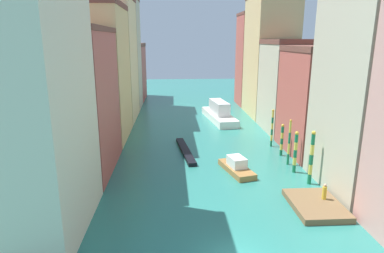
{
  "coord_description": "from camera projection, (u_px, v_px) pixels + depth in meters",
  "views": [
    {
      "loc": [
        -3.81,
        -18.2,
        13.55
      ],
      "look_at": [
        -1.06,
        28.08,
        1.5
      ],
      "focal_mm": 31.26,
      "sensor_mm": 36.0,
      "label": 1
    }
  ],
  "objects": [
    {
      "name": "mooring_pole_0",
      "position": [
        311.0,
        157.0,
        31.76
      ],
      "size": [
        0.39,
        0.39,
        5.33
      ],
      "color": "#197247",
      "rests_on": "ground"
    },
    {
      "name": "building_left_4",
      "position": [
        122.0,
        55.0,
        66.63
      ],
      "size": [
        7.12,
        7.78,
        21.35
      ],
      "color": "#BCB299",
      "rests_on": "ground"
    },
    {
      "name": "building_left_0",
      "position": [
        24.0,
        92.0,
        22.39
      ],
      "size": [
        7.12,
        10.92,
        20.32
      ],
      "color": "beige",
      "rests_on": "ground"
    },
    {
      "name": "person_on_dock",
      "position": [
        324.0,
        192.0,
        28.07
      ],
      "size": [
        0.36,
        0.36,
        1.38
      ],
      "color": "gold",
      "rests_on": "waterfront_dock"
    },
    {
      "name": "waterfront_dock",
      "position": [
        316.0,
        205.0,
        27.73
      ],
      "size": [
        3.96,
        5.47,
        0.51
      ],
      "color": "brown",
      "rests_on": "ground"
    },
    {
      "name": "motorboat_0",
      "position": [
        237.0,
        167.0,
        35.23
      ],
      "size": [
        3.29,
        5.78,
        1.66
      ],
      "color": "olive",
      "rests_on": "ground"
    },
    {
      "name": "ground_plane",
      "position": [
        201.0,
        144.0,
        44.88
      ],
      "size": [
        154.0,
        154.0,
        0.0
      ],
      "primitive_type": "plane",
      "color": "#28756B"
    },
    {
      "name": "building_left_2",
      "position": [
        99.0,
        73.0,
        45.61
      ],
      "size": [
        7.12,
        11.83,
        18.34
      ],
      "color": "#DBB77A",
      "rests_on": "ground"
    },
    {
      "name": "building_right_5",
      "position": [
        255.0,
        60.0,
        70.21
      ],
      "size": [
        7.12,
        8.07,
        18.95
      ],
      "color": "#B25147",
      "rests_on": "ground"
    },
    {
      "name": "building_right_3",
      "position": [
        289.0,
        86.0,
        50.1
      ],
      "size": [
        7.12,
        10.35,
        13.65
      ],
      "color": "#BCB299",
      "rests_on": "ground"
    },
    {
      "name": "gondola_black",
      "position": [
        185.0,
        151.0,
        41.35
      ],
      "size": [
        2.18,
        9.92,
        0.44
      ],
      "color": "black",
      "rests_on": "ground"
    },
    {
      "name": "mooring_pole_2",
      "position": [
        289.0,
        142.0,
        36.83
      ],
      "size": [
        0.27,
        0.27,
        5.18
      ],
      "color": "#197247",
      "rests_on": "ground"
    },
    {
      "name": "mooring_pole_1",
      "position": [
        295.0,
        152.0,
        34.72
      ],
      "size": [
        0.39,
        0.39,
        4.47
      ],
      "color": "#197247",
      "rests_on": "ground"
    },
    {
      "name": "building_right_4",
      "position": [
        269.0,
        56.0,
        60.01
      ],
      "size": [
        7.12,
        12.02,
        21.43
      ],
      "color": "#DBB77A",
      "rests_on": "ground"
    },
    {
      "name": "vaporetto_white",
      "position": [
        219.0,
        113.0,
        57.81
      ],
      "size": [
        4.89,
        12.92,
        3.36
      ],
      "color": "white",
      "rests_on": "ground"
    },
    {
      "name": "building_left_3",
      "position": [
        114.0,
        60.0,
        57.06
      ],
      "size": [
        7.12,
        11.73,
        20.52
      ],
      "color": "beige",
      "rests_on": "ground"
    },
    {
      "name": "building_right_2",
      "position": [
        318.0,
        101.0,
        40.16
      ],
      "size": [
        7.12,
        10.18,
        12.9
      ],
      "color": "#B25147",
      "rests_on": "ground"
    },
    {
      "name": "building_left_5",
      "position": [
        129.0,
        72.0,
        77.43
      ],
      "size": [
        7.12,
        11.78,
        12.84
      ],
      "color": "#B25147",
      "rests_on": "ground"
    },
    {
      "name": "mooring_pole_4",
      "position": [
        272.0,
        128.0,
        43.24
      ],
      "size": [
        0.3,
        0.3,
        4.95
      ],
      "color": "#197247",
      "rests_on": "ground"
    },
    {
      "name": "mooring_pole_3",
      "position": [
        282.0,
        139.0,
        39.89
      ],
      "size": [
        0.37,
        0.37,
        3.91
      ],
      "color": "#197247",
      "rests_on": "ground"
    },
    {
      "name": "building_right_1",
      "position": [
        374.0,
        69.0,
        28.97
      ],
      "size": [
        7.12,
        10.08,
        22.1
      ],
      "color": "#BCB299",
      "rests_on": "ground"
    },
    {
      "name": "building_left_1",
      "position": [
        76.0,
        101.0,
        34.21
      ],
      "size": [
        7.12,
        11.96,
        14.84
      ],
      "color": "#B25147",
      "rests_on": "ground"
    }
  ]
}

